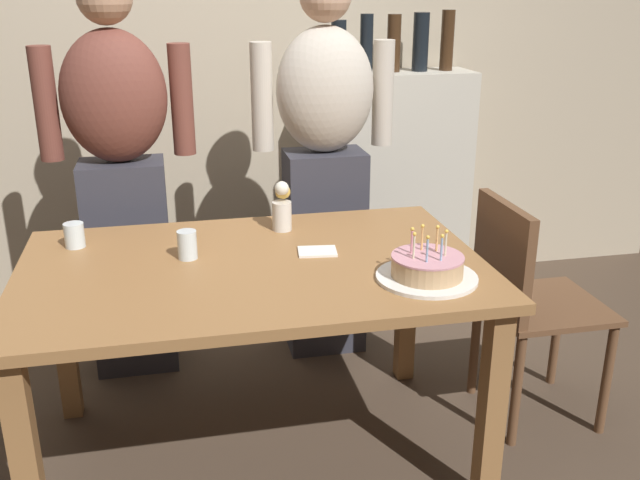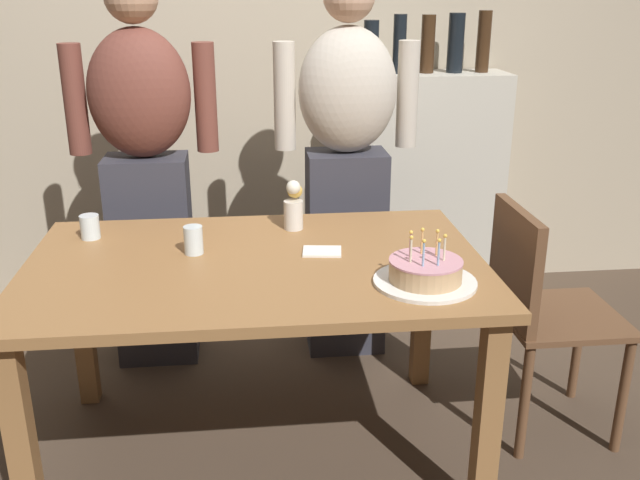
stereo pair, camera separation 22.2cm
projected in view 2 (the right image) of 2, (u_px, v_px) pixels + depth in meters
The scene contains 12 objects.
ground_plane at pixel (262, 450), 2.58m from camera, with size 10.00×10.00×0.00m, color #47382B.
back_wall at pixel (245, 45), 3.59m from camera, with size 5.20×0.10×2.60m, color tan.
dining_table at pixel (256, 288), 2.36m from camera, with size 1.50×0.96×0.74m.
birthday_cake at pixel (425, 273), 2.14m from camera, with size 0.31×0.31×0.16m.
water_glass_near at pixel (193, 240), 2.38m from camera, with size 0.06×0.06×0.10m, color silver.
water_glass_far at pixel (90, 227), 2.52m from camera, with size 0.07×0.07×0.09m, color silver.
napkin_stack at pixel (322, 251), 2.40m from camera, with size 0.13×0.10×0.01m, color white.
flower_vase at pixel (294, 203), 2.60m from camera, with size 0.07×0.08×0.19m.
person_man_bearded at pixel (146, 168), 2.95m from camera, with size 0.61×0.27×1.66m.
person_woman_cardigan at pixel (347, 163), 3.04m from camera, with size 0.61×0.27×1.66m.
dining_chair at pixel (537, 303), 2.55m from camera, with size 0.42×0.42×0.87m.
shelf_cabinet at pixel (421, 184), 3.71m from camera, with size 0.82×0.30×1.47m.
Camera 2 is at (-0.02, -2.18, 1.60)m, focal length 39.92 mm.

